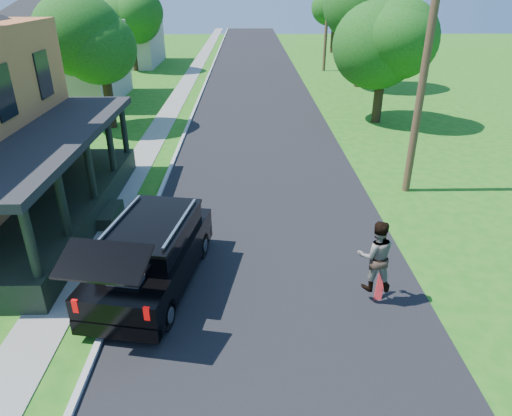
{
  "coord_description": "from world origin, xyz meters",
  "views": [
    {
      "loc": [
        -0.63,
        -7.99,
        7.36
      ],
      "look_at": [
        -0.43,
        3.0,
        1.93
      ],
      "focal_mm": 32.0,
      "sensor_mm": 36.0,
      "label": 1
    }
  ],
  "objects_px": {
    "black_suv": "(151,255)",
    "utility_pole_near": "(426,61)",
    "tree_right_near": "(385,38)",
    "skateboarder": "(376,256)"
  },
  "relations": [
    {
      "from": "black_suv",
      "to": "utility_pole_near",
      "type": "height_order",
      "value": "utility_pole_near"
    },
    {
      "from": "black_suv",
      "to": "utility_pole_near",
      "type": "xyz_separation_m",
      "value": [
        8.79,
        6.12,
        3.99
      ]
    },
    {
      "from": "tree_right_near",
      "to": "black_suv",
      "type": "bearing_deg",
      "value": -122.16
    },
    {
      "from": "black_suv",
      "to": "tree_right_near",
      "type": "distance_m",
      "value": 19.32
    },
    {
      "from": "skateboarder",
      "to": "utility_pole_near",
      "type": "relative_size",
      "value": 0.2
    },
    {
      "from": "black_suv",
      "to": "utility_pole_near",
      "type": "bearing_deg",
      "value": 44.81
    },
    {
      "from": "black_suv",
      "to": "tree_right_near",
      "type": "xyz_separation_m",
      "value": [
        10.09,
        16.05,
        3.71
      ]
    },
    {
      "from": "skateboarder",
      "to": "utility_pole_near",
      "type": "distance_m",
      "value": 8.36
    },
    {
      "from": "utility_pole_near",
      "to": "black_suv",
      "type": "bearing_deg",
      "value": -163.16
    },
    {
      "from": "tree_right_near",
      "to": "utility_pole_near",
      "type": "distance_m",
      "value": 10.02
    }
  ]
}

